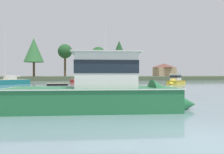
{
  "coord_description": "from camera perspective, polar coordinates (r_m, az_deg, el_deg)",
  "views": [
    {
      "loc": [
        -4.16,
        -6.36,
        1.9
      ],
      "look_at": [
        4.05,
        36.09,
        1.48
      ],
      "focal_mm": 38.8,
      "sensor_mm": 36.0,
      "label": 1
    }
  ],
  "objects": [
    {
      "name": "sailboat_teal",
      "position": [
        50.57,
        -23.23,
        -1.36
      ],
      "size": [
        7.52,
        7.89,
        11.4
      ],
      "color": "#196B70",
      "rests_on": "ground"
    },
    {
      "name": "shore_tree_far_left",
      "position": [
        80.5,
        -17.95,
        6.02
      ],
      "size": [
        6.23,
        6.23,
        12.16
      ],
      "color": "brown",
      "rests_on": "far_shore_bank"
    },
    {
      "name": "dinghy_black",
      "position": [
        43.74,
        -12.76,
        -1.77
      ],
      "size": [
        3.82,
        1.95,
        0.54
      ],
      "color": "black",
      "rests_on": "ground"
    },
    {
      "name": "cottage_eastern",
      "position": [
        110.19,
        12.23,
        1.73
      ],
      "size": [
        8.78,
        8.45,
        5.54
      ],
      "color": "tan",
      "rests_on": "far_shore_bank"
    },
    {
      "name": "ground_plane",
      "position": [
        7.83,
        22.17,
        -13.54
      ],
      "size": [
        540.31,
        540.31,
        0.0
      ],
      "primitive_type": "plane",
      "color": "gray"
    },
    {
      "name": "cruiser_yellow",
      "position": [
        49.78,
        14.68,
        -1.05
      ],
      "size": [
        6.26,
        6.54,
        3.95
      ],
      "color": "gold",
      "rests_on": "ground"
    },
    {
      "name": "far_shore_bank",
      "position": [
        95.56,
        -8.45,
        -0.19
      ],
      "size": [
        243.14,
        44.09,
        1.32
      ],
      "primitive_type": "cube",
      "color": "#4C563D",
      "rests_on": "ground"
    },
    {
      "name": "shore_tree_center_left",
      "position": [
        86.85,
        -3.28,
        5.32
      ],
      "size": [
        5.24,
        5.24,
        10.52
      ],
      "color": "brown",
      "rests_on": "far_shore_bank"
    },
    {
      "name": "cottage_hillside",
      "position": [
        100.56,
        0.69,
        2.06
      ],
      "size": [
        8.43,
        8.83,
        6.24
      ],
      "color": "#9E998E",
      "rests_on": "far_shore_bank"
    },
    {
      "name": "cruiser_green",
      "position": [
        12.94,
        0.2,
        -4.77
      ],
      "size": [
        10.31,
        4.04,
        6.09
      ],
      "color": "#236B3D",
      "rests_on": "ground"
    },
    {
      "name": "shore_tree_center",
      "position": [
        83.15,
        1.69,
        5.88
      ],
      "size": [
        6.31,
        6.31,
        12.22
      ],
      "color": "brown",
      "rests_on": "far_shore_bank"
    },
    {
      "name": "cruiser_red",
      "position": [
        60.33,
        -5.75,
        -0.77
      ],
      "size": [
        8.19,
        4.76,
        4.31
      ],
      "color": "#B2231E",
      "rests_on": "ground"
    },
    {
      "name": "shore_tree_far_right",
      "position": [
        87.12,
        -11.01,
        5.87
      ],
      "size": [
        5.04,
        5.04,
        11.35
      ],
      "color": "brown",
      "rests_on": "far_shore_bank"
    }
  ]
}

